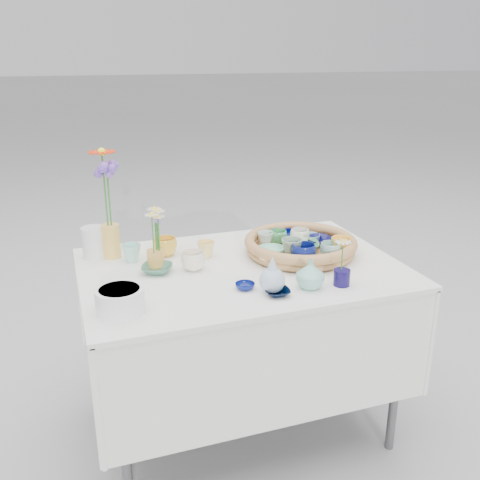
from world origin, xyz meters
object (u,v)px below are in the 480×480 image
object	(u,v)px
display_table	(241,424)
bud_vase_seafoam	(310,274)
wicker_tray	(300,245)
tall_vase_yellow	(111,241)

from	to	relation	value
display_table	bud_vase_seafoam	xyz separation A→B (m)	(0.17, -0.27, 0.82)
wicker_tray	bud_vase_seafoam	size ratio (longest dim) A/B	4.36
display_table	tall_vase_yellow	xyz separation A→B (m)	(-0.48, 0.27, 0.84)
display_table	wicker_tray	xyz separation A→B (m)	(0.28, 0.05, 0.80)
wicker_tray	tall_vase_yellow	size ratio (longest dim) A/B	3.36
display_table	wicker_tray	distance (m)	0.85
display_table	tall_vase_yellow	size ratio (longest dim) A/B	8.94
wicker_tray	tall_vase_yellow	bearing A→B (deg)	163.49
wicker_tray	tall_vase_yellow	world-z (taller)	tall_vase_yellow
display_table	bud_vase_seafoam	size ratio (longest dim) A/B	11.58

